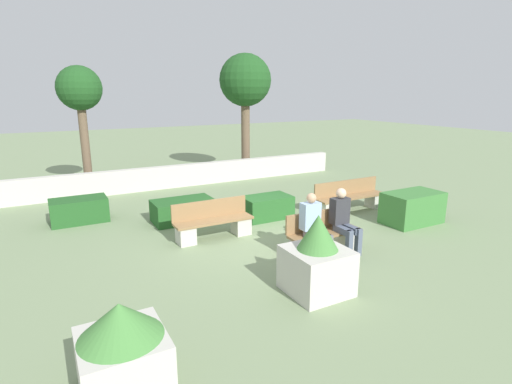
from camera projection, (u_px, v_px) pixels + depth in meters
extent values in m
plane|color=gray|center=(258.00, 236.00, 9.17)|extent=(60.00, 60.00, 0.00)
cube|color=beige|center=(180.00, 176.00, 13.87)|extent=(12.54, 0.30, 0.76)
cube|color=#937047|center=(326.00, 233.00, 8.11)|extent=(1.62, 0.44, 0.05)
cube|color=#937047|center=(319.00, 220.00, 8.27)|extent=(1.62, 0.04, 0.40)
cube|color=beige|center=(302.00, 249.00, 7.90)|extent=(0.36, 0.40, 0.39)
cube|color=beige|center=(347.00, 239.00, 8.44)|extent=(0.36, 0.40, 0.39)
cube|color=#937047|center=(352.00, 197.00, 10.95)|extent=(2.18, 0.44, 0.05)
cube|color=#937047|center=(346.00, 187.00, 11.10)|extent=(2.18, 0.04, 0.40)
cube|color=beige|center=(326.00, 209.00, 10.60)|extent=(0.36, 0.40, 0.39)
cube|color=beige|center=(374.00, 201.00, 11.40)|extent=(0.36, 0.40, 0.39)
cube|color=#937047|center=(214.00, 221.00, 8.91)|extent=(1.80, 0.44, 0.05)
cube|color=#937047|center=(210.00, 209.00, 9.06)|extent=(1.80, 0.04, 0.40)
cube|color=beige|center=(186.00, 235.00, 8.65)|extent=(0.36, 0.40, 0.39)
cube|color=beige|center=(241.00, 226.00, 9.27)|extent=(0.36, 0.40, 0.39)
cube|color=slate|center=(313.00, 237.00, 7.69)|extent=(0.14, 0.46, 0.13)
cube|color=slate|center=(321.00, 235.00, 7.78)|extent=(0.14, 0.46, 0.13)
cube|color=slate|center=(319.00, 251.00, 7.54)|extent=(0.11, 0.11, 0.57)
cube|color=slate|center=(329.00, 249.00, 7.65)|extent=(0.11, 0.11, 0.57)
cube|color=#9EBCE0|center=(310.00, 216.00, 7.86)|extent=(0.38, 0.22, 0.54)
sphere|color=tan|center=(311.00, 198.00, 7.75)|extent=(0.20, 0.20, 0.20)
cube|color=#515B70|center=(343.00, 230.00, 8.03)|extent=(0.14, 0.46, 0.13)
cube|color=#515B70|center=(350.00, 229.00, 8.13)|extent=(0.14, 0.46, 0.13)
cube|color=#515B70|center=(349.00, 244.00, 7.88)|extent=(0.11, 0.11, 0.57)
cube|color=#515B70|center=(358.00, 242.00, 8.00)|extent=(0.11, 0.11, 0.57)
cube|color=#333338|center=(340.00, 211.00, 8.20)|extent=(0.38, 0.22, 0.54)
sphere|color=beige|center=(341.00, 193.00, 8.10)|extent=(0.21, 0.21, 0.21)
cube|color=#286028|center=(267.00, 207.00, 10.42)|extent=(1.26, 0.77, 0.58)
cube|color=#235623|center=(79.00, 210.00, 10.09)|extent=(1.35, 0.77, 0.61)
cube|color=#235623|center=(183.00, 210.00, 10.16)|extent=(1.51, 0.86, 0.56)
cube|color=#3D7A38|center=(412.00, 208.00, 9.99)|extent=(1.47, 0.85, 0.79)
cube|color=beige|center=(317.00, 270.00, 6.52)|extent=(0.95, 0.95, 0.75)
cone|color=#47843D|center=(318.00, 232.00, 6.36)|extent=(0.67, 0.67, 0.57)
cube|color=beige|center=(124.00, 363.00, 4.36)|extent=(0.92, 0.92, 0.66)
cone|color=#47843D|center=(120.00, 320.00, 4.24)|extent=(0.91, 0.91, 0.40)
cylinder|color=brown|center=(85.00, 146.00, 13.16)|extent=(0.27, 0.27, 2.94)
sphere|color=#1E4C1E|center=(79.00, 88.00, 12.71)|extent=(1.41, 1.41, 1.41)
cylinder|color=brown|center=(246.00, 135.00, 15.93)|extent=(0.34, 0.34, 3.11)
sphere|color=#1E4C1E|center=(245.00, 80.00, 15.42)|extent=(2.01, 2.01, 2.01)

